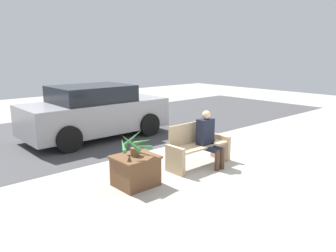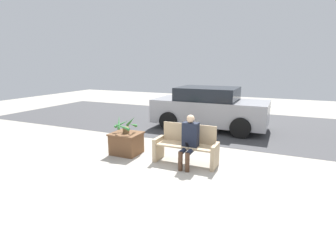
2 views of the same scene
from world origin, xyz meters
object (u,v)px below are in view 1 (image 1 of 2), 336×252
at_px(potted_plant, 135,145).
at_px(person_seated, 208,136).
at_px(bench, 197,146).
at_px(parked_car, 95,112).
at_px(planter_box, 135,170).

bearing_deg(potted_plant, person_seated, -5.08).
xyz_separation_m(bench, person_seated, (0.14, -0.19, 0.24)).
xyz_separation_m(potted_plant, parked_car, (1.26, 3.69, -0.02)).
relative_size(bench, planter_box, 2.00).
relative_size(planter_box, parked_car, 0.19).
bearing_deg(planter_box, bench, 0.74).
distance_m(person_seated, potted_plant, 1.85).
bearing_deg(planter_box, potted_plant, -173.58).
relative_size(bench, potted_plant, 2.52).
xyz_separation_m(planter_box, potted_plant, (-0.01, -0.00, 0.48)).
xyz_separation_m(planter_box, parked_car, (1.25, 3.69, 0.46)).
bearing_deg(person_seated, parked_car, 98.54).
height_order(person_seated, parked_car, parked_car).
distance_m(bench, potted_plant, 1.74).
bearing_deg(person_seated, potted_plant, 174.92).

